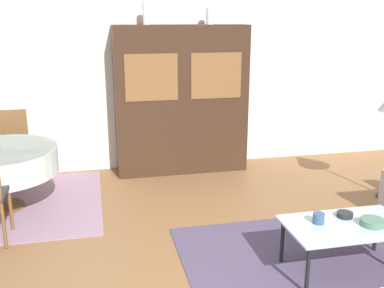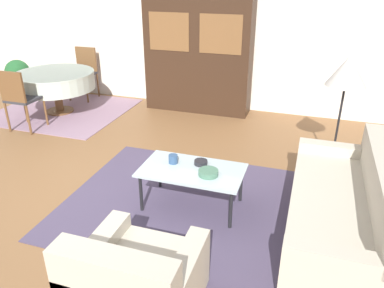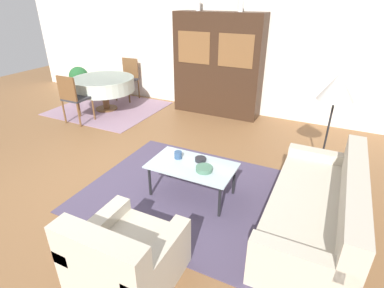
% 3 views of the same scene
% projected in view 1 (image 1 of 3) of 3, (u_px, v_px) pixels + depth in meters
% --- Properties ---
extents(wall_back, '(10.00, 0.06, 2.70)m').
position_uv_depth(wall_back, '(145.00, 77.00, 6.48)').
color(wall_back, silver).
rests_on(wall_back, ground_plane).
extents(area_rug, '(2.56, 2.22, 0.01)m').
position_uv_depth(area_rug, '(331.00, 270.00, 4.01)').
color(area_rug, '#4C425B').
rests_on(area_rug, ground_plane).
extents(dining_rug, '(2.27, 2.03, 0.01)m').
position_uv_depth(dining_rug, '(5.00, 206.00, 5.38)').
color(dining_rug, gray).
rests_on(dining_rug, ground_plane).
extents(coffee_table, '(1.09, 0.63, 0.45)m').
position_uv_depth(coffee_table, '(347.00, 229.00, 3.91)').
color(coffee_table, black).
rests_on(coffee_table, area_rug).
extents(display_cabinet, '(1.86, 0.49, 2.08)m').
position_uv_depth(display_cabinet, '(181.00, 100.00, 6.39)').
color(display_cabinet, '#382316').
rests_on(display_cabinet, ground_plane).
extents(dining_chair_far, '(0.44, 0.44, 0.98)m').
position_uv_depth(dining_chair_far, '(10.00, 142.00, 6.00)').
color(dining_chair_far, brown).
rests_on(dining_chair_far, dining_rug).
extents(cup, '(0.10, 0.10, 0.09)m').
position_uv_depth(cup, '(318.00, 218.00, 3.91)').
color(cup, '#33517A').
rests_on(cup, coffee_table).
extents(bowl, '(0.20, 0.20, 0.06)m').
position_uv_depth(bowl, '(372.00, 222.00, 3.87)').
color(bowl, '#4C7A60').
rests_on(bowl, coffee_table).
extents(bowl_small, '(0.14, 0.14, 0.05)m').
position_uv_depth(bowl_small, '(345.00, 215.00, 4.03)').
color(bowl_small, '#232328').
rests_on(bowl_small, coffee_table).
extents(vase_tall, '(0.09, 0.09, 0.30)m').
position_uv_depth(vase_tall, '(146.00, 13.00, 5.97)').
color(vase_tall, white).
rests_on(vase_tall, display_cabinet).
extents(vase_short, '(0.10, 0.10, 0.22)m').
position_uv_depth(vase_short, '(210.00, 16.00, 6.16)').
color(vase_short, white).
rests_on(vase_short, display_cabinet).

